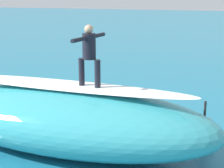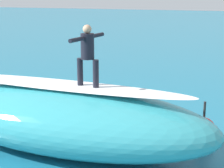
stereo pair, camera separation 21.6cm
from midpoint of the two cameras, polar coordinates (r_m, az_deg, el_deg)
name	(u,v)px [view 1 (the left image)]	position (r m, az deg, el deg)	size (l,w,h in m)	color
ground_plane	(80,116)	(13.14, -5.28, -4.85)	(120.00, 120.00, 0.00)	teal
wave_crest	(65,119)	(10.30, -7.64, -5.21)	(8.34, 3.02, 1.78)	teal
wave_foam_lip	(64,85)	(10.03, -7.82, -0.19)	(7.09, 1.06, 0.08)	white
surfboard_riding	(90,88)	(9.72, -4.01, -0.58)	(1.89, 0.55, 0.08)	yellow
surfer_riding	(89,51)	(9.52, -4.11, 4.96)	(0.61, 1.47, 1.57)	black
surfboard_paddling	(127,103)	(14.46, 1.84, -2.83)	(2.07, 0.50, 0.07)	silver
surfer_paddling	(126,100)	(14.30, 1.70, -2.36)	(0.36, 1.64, 0.29)	black
buoy_marker	(204,129)	(11.32, 13.09, -6.54)	(0.69, 0.69, 1.18)	red
foam_patch_far	(83,97)	(15.07, -4.76, -1.99)	(0.55, 0.51, 0.15)	white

